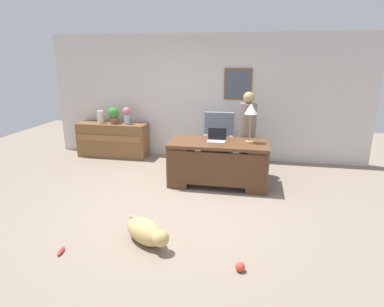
% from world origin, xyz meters
% --- Properties ---
extents(ground_plane, '(12.00, 12.00, 0.00)m').
position_xyz_m(ground_plane, '(0.00, 0.00, 0.00)').
color(ground_plane, gray).
extents(back_wall, '(7.00, 0.16, 2.70)m').
position_xyz_m(back_wall, '(0.00, 2.60, 1.35)').
color(back_wall, silver).
rests_on(back_wall, ground_plane).
extents(desk, '(1.72, 0.83, 0.79)m').
position_xyz_m(desk, '(0.51, 0.95, 0.43)').
color(desk, brown).
rests_on(desk, ground_plane).
extents(credenza, '(1.59, 0.50, 0.77)m').
position_xyz_m(credenza, '(-2.07, 2.25, 0.39)').
color(credenza, brown).
rests_on(credenza, ground_plane).
extents(armchair, '(0.60, 0.59, 1.13)m').
position_xyz_m(armchair, '(0.39, 1.88, 0.50)').
color(armchair, slate).
rests_on(armchair, ground_plane).
extents(person_standing, '(0.32, 0.32, 1.61)m').
position_xyz_m(person_standing, '(0.97, 1.59, 0.82)').
color(person_standing, '#262323').
rests_on(person_standing, ground_plane).
extents(dog_lying, '(0.70, 0.61, 0.30)m').
position_xyz_m(dog_lying, '(-0.13, -1.16, 0.16)').
color(dog_lying, tan).
rests_on(dog_lying, ground_plane).
extents(laptop, '(0.32, 0.22, 0.23)m').
position_xyz_m(laptop, '(0.46, 1.01, 0.84)').
color(laptop, '#B2B5BA').
rests_on(laptop, desk).
extents(desk_lamp, '(0.22, 0.22, 0.68)m').
position_xyz_m(desk_lamp, '(1.03, 1.03, 1.33)').
color(desk_lamp, '#9E8447').
rests_on(desk_lamp, desk).
extents(vase_with_flowers, '(0.17, 0.17, 0.37)m').
position_xyz_m(vase_with_flowers, '(-1.71, 2.25, 0.98)').
color(vase_with_flowers, '#9CB9D5').
rests_on(vase_with_flowers, credenza).
extents(vase_empty, '(0.14, 0.14, 0.28)m').
position_xyz_m(vase_empty, '(-2.34, 2.25, 0.91)').
color(vase_empty, silver).
rests_on(vase_empty, credenza).
extents(potted_plant, '(0.24, 0.24, 0.36)m').
position_xyz_m(potted_plant, '(-2.02, 2.25, 0.97)').
color(potted_plant, brown).
rests_on(potted_plant, credenza).
extents(dog_toy_ball, '(0.11, 0.11, 0.11)m').
position_xyz_m(dog_toy_ball, '(1.03, -1.50, 0.05)').
color(dog_toy_ball, '#E53F33').
rests_on(dog_toy_ball, ground_plane).
extents(dog_toy_bone, '(0.08, 0.19, 0.05)m').
position_xyz_m(dog_toy_bone, '(-1.05, -1.56, 0.03)').
color(dog_toy_bone, '#E53F33').
rests_on(dog_toy_bone, ground_plane).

